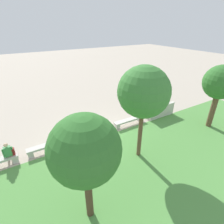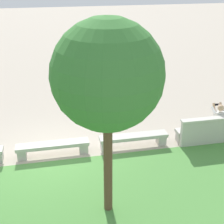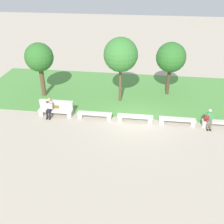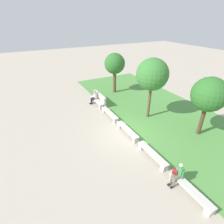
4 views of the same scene
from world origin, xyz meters
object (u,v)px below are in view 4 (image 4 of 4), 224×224
object	(u,v)px
bench_main	(97,101)
tree_right_background	(152,75)
person_distant	(178,174)
backpack	(176,172)
bench_end	(191,191)
bench_mid	(127,131)
tree_left_background	(115,64)
bench_far	(152,154)
person_photographer	(94,96)
bench_near	(110,114)
tree_behind_wall	(209,95)

from	to	relation	value
bench_main	tree_right_background	world-z (taller)	tree_right_background
person_distant	backpack	distance (m)	0.15
bench_main	bench_end	bearing A→B (deg)	0.00
bench_mid	bench_end	world-z (taller)	same
bench_mid	tree_left_background	bearing A→B (deg)	158.14
bench_far	person_photographer	size ratio (longest dim) A/B	1.78
bench_far	person_distant	size ratio (longest dim) A/B	1.87
bench_main	bench_near	xyz separation A→B (m)	(2.73, 0.00, 0.00)
backpack	bench_main	bearing A→B (deg)	179.75
bench_far	tree_left_background	bearing A→B (deg)	163.69
bench_near	backpack	bearing A→B (deg)	-0.35
bench_end	person_photographer	bearing A→B (deg)	-179.60
bench_near	tree_behind_wall	size ratio (longest dim) A/B	0.57
person_photographer	tree_behind_wall	bearing A→B (deg)	29.48
bench_end	tree_left_background	bearing A→B (deg)	167.03
bench_main	person_distant	distance (m)	10.11
bench_far	tree_right_background	distance (m)	5.91
bench_mid	bench_far	bearing A→B (deg)	0.00
bench_end	backpack	world-z (taller)	backpack
tree_left_background	bench_end	bearing A→B (deg)	-12.97
bench_near	person_distant	xyz separation A→B (m)	(7.38, -0.07, 0.36)
bench_near	person_photographer	world-z (taller)	person_photographer
backpack	tree_right_background	xyz separation A→B (m)	(-5.81, 2.86, 2.97)
backpack	tree_right_background	world-z (taller)	tree_right_background
bench_mid	person_distant	distance (m)	4.67
bench_far	bench_end	distance (m)	2.73
bench_near	person_distant	distance (m)	7.39
person_distant	backpack	world-z (taller)	person_distant
bench_far	person_photographer	xyz separation A→B (m)	(-8.53, -0.08, 0.43)
bench_far	backpack	world-z (taller)	backpack
bench_mid	tree_left_background	distance (m)	8.39
bench_main	bench_mid	size ratio (longest dim) A/B	1.00
tree_right_background	person_photographer	bearing A→B (deg)	-147.28
bench_far	bench_end	bearing A→B (deg)	0.00
bench_near	backpack	distance (m)	7.24
tree_left_background	tree_right_background	xyz separation A→B (m)	(6.05, -0.13, 0.51)
bench_mid	person_distant	world-z (taller)	person_distant
person_distant	tree_left_background	distance (m)	12.61
person_photographer	person_distant	size ratio (longest dim) A/B	1.05
bench_near	bench_end	xyz separation A→B (m)	(8.18, 0.00, 0.00)
person_photographer	person_distant	world-z (taller)	person_photographer
bench_end	bench_far	bearing A→B (deg)	180.00
tree_left_background	bench_near	bearing A→B (deg)	-32.53
tree_left_background	tree_right_background	size ratio (longest dim) A/B	0.87
bench_main	bench_mid	world-z (taller)	same
bench_near	tree_behind_wall	xyz separation A→B (m)	(5.03, 4.51, 2.70)
person_photographer	person_distant	distance (m)	10.46
person_distant	tree_right_background	xyz separation A→B (m)	(-5.96, 2.88, 2.92)
bench_main	tree_left_background	size ratio (longest dim) A/B	0.56
backpack	person_photographer	bearing A→B (deg)	-179.81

